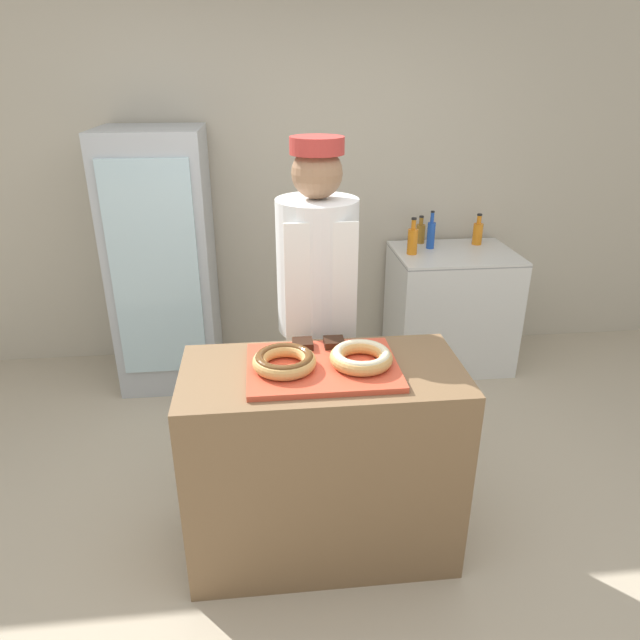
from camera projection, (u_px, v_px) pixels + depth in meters
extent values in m
plane|color=#B7A88E|center=(322.00, 540.00, 2.73)|extent=(14.00, 14.00, 0.00)
cube|color=#BCB29E|center=(290.00, 177.00, 4.12)|extent=(8.00, 0.06, 2.70)
cube|color=brown|center=(322.00, 461.00, 2.54)|extent=(1.18, 0.58, 0.93)
cube|color=#D84C33|center=(323.00, 367.00, 2.35)|extent=(0.62, 0.45, 0.02)
torus|color=tan|center=(284.00, 361.00, 2.31)|extent=(0.26, 0.26, 0.06)
torus|color=brown|center=(284.00, 358.00, 2.30)|extent=(0.24, 0.24, 0.04)
torus|color=tan|center=(361.00, 358.00, 2.34)|extent=(0.26, 0.26, 0.06)
torus|color=beige|center=(361.00, 354.00, 2.33)|extent=(0.24, 0.24, 0.04)
cube|color=black|center=(303.00, 344.00, 2.48)|extent=(0.09, 0.09, 0.03)
cube|color=black|center=(334.00, 342.00, 2.50)|extent=(0.09, 0.09, 0.03)
cylinder|color=#4C4C51|center=(317.00, 401.00, 3.06)|extent=(0.28, 0.28, 0.87)
cylinder|color=white|center=(317.00, 266.00, 2.75)|extent=(0.39, 0.39, 0.65)
cube|color=white|center=(321.00, 361.00, 2.76)|extent=(0.33, 0.02, 1.37)
sphere|color=#936B4C|center=(317.00, 173.00, 2.58)|extent=(0.24, 0.24, 0.24)
cylinder|color=#B2332D|center=(317.00, 145.00, 2.53)|extent=(0.25, 0.25, 0.08)
cube|color=#ADB2B7|center=(164.00, 261.00, 3.88)|extent=(0.66, 0.65, 1.74)
cube|color=silver|center=(155.00, 272.00, 3.56)|extent=(0.54, 0.02, 1.39)
cube|color=silver|center=(450.00, 308.00, 4.25)|extent=(0.85, 0.66, 0.87)
cube|color=gray|center=(455.00, 254.00, 4.08)|extent=(0.85, 0.66, 0.01)
cylinder|color=orange|center=(412.00, 242.00, 3.99)|extent=(0.07, 0.07, 0.18)
cylinder|color=orange|center=(414.00, 224.00, 3.94)|extent=(0.03, 0.03, 0.07)
cylinder|color=black|center=(414.00, 219.00, 3.92)|extent=(0.04, 0.04, 0.01)
cylinder|color=orange|center=(478.00, 234.00, 4.22)|extent=(0.07, 0.07, 0.16)
cylinder|color=orange|center=(479.00, 220.00, 4.17)|extent=(0.03, 0.03, 0.06)
cylinder|color=black|center=(480.00, 215.00, 4.16)|extent=(0.04, 0.04, 0.01)
cylinder|color=#1E4CB2|center=(431.00, 235.00, 4.12)|extent=(0.06, 0.06, 0.19)
cylinder|color=#1E4CB2|center=(432.00, 218.00, 4.07)|extent=(0.03, 0.03, 0.07)
cylinder|color=black|center=(433.00, 212.00, 4.05)|extent=(0.03, 0.03, 0.01)
cylinder|color=#99661E|center=(420.00, 234.00, 4.25)|extent=(0.07, 0.07, 0.14)
cylinder|color=#99661E|center=(421.00, 221.00, 4.21)|extent=(0.03, 0.03, 0.05)
cylinder|color=black|center=(422.00, 217.00, 4.20)|extent=(0.03, 0.03, 0.01)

